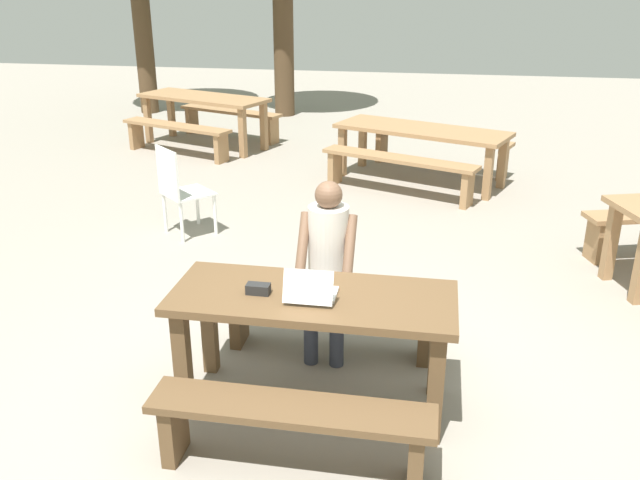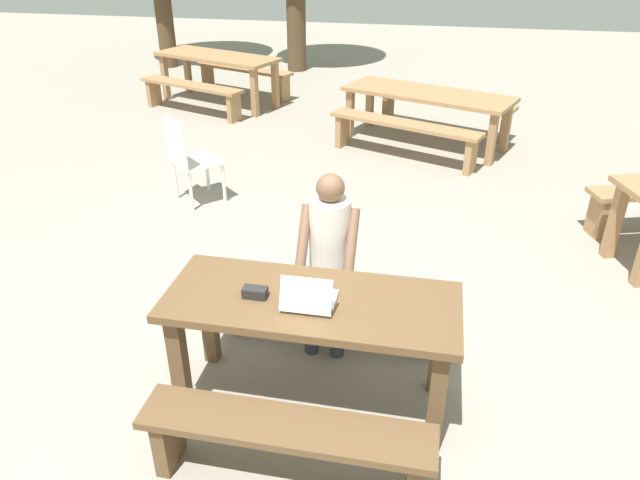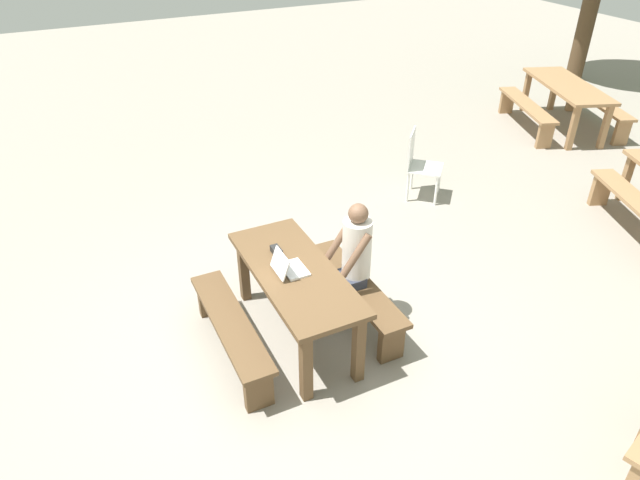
{
  "view_description": "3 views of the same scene",
  "coord_description": "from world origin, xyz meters",
  "views": [
    {
      "loc": [
        0.67,
        -3.55,
        2.56
      ],
      "look_at": [
        0.0,
        0.25,
        1.01
      ],
      "focal_mm": 37.85,
      "sensor_mm": 36.0,
      "label": 1
    },
    {
      "loc": [
        0.6,
        -2.75,
        2.69
      ],
      "look_at": [
        0.0,
        0.25,
        1.01
      ],
      "focal_mm": 33.15,
      "sensor_mm": 36.0,
      "label": 2
    },
    {
      "loc": [
        3.84,
        -1.62,
        3.75
      ],
      "look_at": [
        0.0,
        0.25,
        1.01
      ],
      "focal_mm": 32.03,
      "sensor_mm": 36.0,
      "label": 3
    }
  ],
  "objects": [
    {
      "name": "ground_plane",
      "position": [
        0.0,
        0.0,
        0.0
      ],
      "size": [
        30.0,
        30.0,
        0.0
      ],
      "primitive_type": "plane",
      "color": "gray"
    },
    {
      "name": "picnic_table_front",
      "position": [
        0.0,
        0.0,
        0.63
      ],
      "size": [
        1.71,
        0.69,
        0.76
      ],
      "color": "brown",
      "rests_on": "ground"
    },
    {
      "name": "bench_near",
      "position": [
        0.0,
        -0.64,
        0.31
      ],
      "size": [
        1.54,
        0.3,
        0.42
      ],
      "color": "brown",
      "rests_on": "ground"
    },
    {
      "name": "bench_far",
      "position": [
        0.0,
        0.64,
        0.31
      ],
      "size": [
        1.54,
        0.3,
        0.42
      ],
      "color": "brown",
      "rests_on": "ground"
    },
    {
      "name": "laptop",
      "position": [
        0.0,
        -0.06,
        0.82
      ],
      "size": [
        0.29,
        0.28,
        0.21
      ],
      "rotation": [
        0.0,
        0.0,
        3.15
      ],
      "color": "white",
      "rests_on": "picnic_table_front"
    },
    {
      "name": "small_pouch",
      "position": [
        -0.32,
        -0.05,
        0.8
      ],
      "size": [
        0.14,
        0.08,
        0.06
      ],
      "color": "black",
      "rests_on": "picnic_table_front"
    },
    {
      "name": "person_seated",
      "position": [
        -0.01,
        0.6,
        0.73
      ],
      "size": [
        0.39,
        0.4,
        1.27
      ],
      "color": "#333847",
      "rests_on": "ground"
    },
    {
      "name": "plastic_chair",
      "position": [
        -1.86,
        2.64,
        0.49
      ],
      "size": [
        0.62,
        0.62,
        0.94
      ],
      "rotation": [
        0.0,
        0.0,
        2.4
      ],
      "color": "white",
      "rests_on": "ground"
    },
    {
      "name": "picnic_table_mid",
      "position": [
        -2.88,
        6.33,
        0.66
      ],
      "size": [
        2.18,
        1.41,
        0.78
      ],
      "rotation": [
        0.0,
        0.0,
        -0.36
      ],
      "color": "#9E754C",
      "rests_on": "ground"
    },
    {
      "name": "bench_mid_south",
      "position": [
        -3.11,
        5.72,
        0.35
      ],
      "size": [
        1.83,
        0.92,
        0.46
      ],
      "rotation": [
        0.0,
        0.0,
        -0.36
      ],
      "color": "#9E754C",
      "rests_on": "ground"
    },
    {
      "name": "bench_mid_north",
      "position": [
        -2.65,
        6.94,
        0.35
      ],
      "size": [
        1.83,
        0.92,
        0.46
      ],
      "rotation": [
        0.0,
        0.0,
        -0.36
      ],
      "color": "#9E754C",
      "rests_on": "ground"
    }
  ]
}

